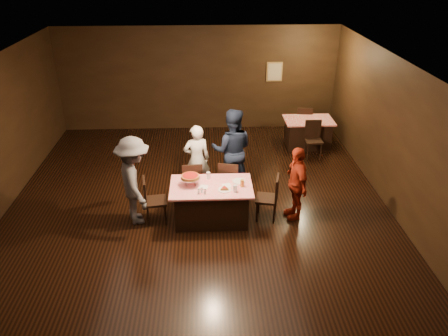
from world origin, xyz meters
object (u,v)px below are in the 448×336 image
(diner_navy_hoodie, at_px, (232,150))
(glass_amber, at_px, (242,183))
(pizza_stand, at_px, (190,177))
(glass_front_right, at_px, (235,189))
(glass_back, at_px, (208,175))
(chair_far_left, at_px, (192,181))
(chair_back_far, at_px, (303,122))
(diner_red_shirt, at_px, (296,183))
(back_table, at_px, (308,133))
(diner_white_jacket, at_px, (197,159))
(plate_empty, at_px, (239,181))
(chair_end_right, at_px, (267,198))
(chair_back_near, at_px, (314,140))
(diner_grey_knit, at_px, (134,181))
(main_table, at_px, (211,203))
(chair_end_left, at_px, (155,200))
(chair_far_right, at_px, (229,180))

(diner_navy_hoodie, height_order, glass_amber, diner_navy_hoodie)
(pizza_stand, relative_size, glass_front_right, 2.71)
(pizza_stand, height_order, glass_back, pizza_stand)
(chair_far_left, relative_size, glass_back, 6.79)
(chair_back_far, height_order, diner_red_shirt, diner_red_shirt)
(chair_back_far, xyz_separation_m, glass_amber, (-2.09, -4.17, 0.37))
(back_table, xyz_separation_m, diner_white_jacket, (-2.98, -2.36, 0.40))
(chair_back_far, relative_size, plate_empty, 3.80)
(chair_back_far, relative_size, glass_front_right, 6.79)
(back_table, bearing_deg, diner_red_shirt, -106.26)
(diner_white_jacket, bearing_deg, pizza_stand, 73.50)
(chair_end_right, distance_m, diner_red_shirt, 0.65)
(chair_back_near, height_order, diner_grey_knit, diner_grey_knit)
(chair_back_far, bearing_deg, plate_empty, 68.41)
(main_table, height_order, chair_back_far, chair_back_far)
(chair_far_left, distance_m, plate_empty, 1.16)
(back_table, height_order, glass_amber, glass_amber)
(chair_end_left, bearing_deg, plate_empty, -93.25)
(chair_far_right, bearing_deg, chair_end_left, 39.22)
(chair_end_left, height_order, chair_end_right, same)
(chair_back_far, bearing_deg, glass_back, 61.09)
(chair_far_right, bearing_deg, diner_navy_hoodie, -86.29)
(chair_back_near, distance_m, glass_front_right, 3.82)
(chair_far_left, height_order, diner_red_shirt, diner_red_shirt)
(back_table, relative_size, chair_far_left, 1.37)
(chair_back_far, bearing_deg, glass_amber, 70.12)
(main_table, distance_m, diner_navy_hoodie, 1.47)
(diner_white_jacket, bearing_deg, diner_grey_knit, 32.66)
(glass_front_right, height_order, glass_amber, same)
(chair_far_left, distance_m, chair_back_near, 3.72)
(plate_empty, distance_m, glass_amber, 0.22)
(chair_far_right, relative_size, diner_red_shirt, 0.62)
(chair_back_near, xyz_separation_m, diner_white_jacket, (-2.98, -1.66, 0.31))
(chair_end_left, relative_size, glass_back, 6.79)
(plate_empty, bearing_deg, chair_back_near, 51.30)
(pizza_stand, bearing_deg, back_table, 48.32)
(back_table, bearing_deg, chair_end_left, -137.11)
(main_table, distance_m, plate_empty, 0.69)
(chair_end_left, xyz_separation_m, glass_front_right, (1.55, -0.25, 0.37))
(diner_red_shirt, bearing_deg, glass_front_right, -85.49)
(chair_end_left, bearing_deg, glass_amber, -100.12)
(diner_white_jacket, distance_m, diner_red_shirt, 2.26)
(glass_front_right, bearing_deg, chair_end_right, 21.04)
(diner_red_shirt, xyz_separation_m, glass_front_right, (-1.23, -0.30, 0.08))
(pizza_stand, distance_m, glass_front_right, 0.91)
(chair_back_near, height_order, glass_amber, chair_back_near)
(chair_far_left, relative_size, chair_end_left, 1.00)
(back_table, xyz_separation_m, chair_end_left, (-3.79, -3.52, 0.09))
(chair_back_near, relative_size, chair_back_far, 1.00)
(diner_navy_hoodie, height_order, glass_front_right, diner_navy_hoodie)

